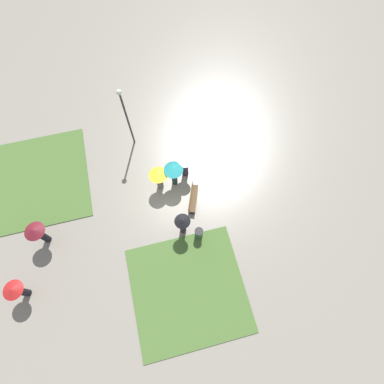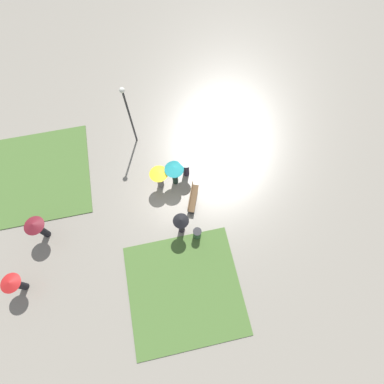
{
  "view_description": "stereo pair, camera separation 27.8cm",
  "coord_description": "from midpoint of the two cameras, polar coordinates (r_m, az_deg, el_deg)",
  "views": [
    {
      "loc": [
        -7.59,
        0.6,
        17.53
      ],
      "look_at": [
        -0.31,
        -1.24,
        0.61
      ],
      "focal_mm": 28.0,
      "sensor_mm": 36.0,
      "label": 1
    },
    {
      "loc": [
        -7.65,
        0.33,
        17.53
      ],
      "look_at": [
        -0.31,
        -1.24,
        0.61
      ],
      "focal_mm": 28.0,
      "sensor_mm": 36.0,
      "label": 2
    }
  ],
  "objects": [
    {
      "name": "lone_walker_mid_plaza",
      "position": [
        18.84,
        -30.34,
        -14.88
      ],
      "size": [
        1.05,
        1.05,
        1.77
      ],
      "rotation": [
        0.0,
        0.0,
        2.66
      ],
      "color": "black",
      "rests_on": "ground_plane"
    },
    {
      "name": "crowd_person_yellow",
      "position": [
        18.38,
        -5.82,
        2.94
      ],
      "size": [
        1.14,
        1.14,
        1.78
      ],
      "rotation": [
        0.0,
        0.0,
        4.26
      ],
      "color": "slate",
      "rests_on": "ground_plane"
    },
    {
      "name": "lone_walker_far_path",
      "position": [
        18.92,
        -27.06,
        -6.02
      ],
      "size": [
        1.13,
        1.13,
        1.98
      ],
      "rotation": [
        0.0,
        0.0,
        4.36
      ],
      "color": "black",
      "rests_on": "ground_plane"
    },
    {
      "name": "crowd_person_black",
      "position": [
        17.2,
        -1.6,
        -6.1
      ],
      "size": [
        0.91,
        0.91,
        1.89
      ],
      "rotation": [
        0.0,
        0.0,
        5.19
      ],
      "color": "#2D2333",
      "rests_on": "ground_plane"
    },
    {
      "name": "lawn_patch_near",
      "position": [
        17.59,
        -0.95,
        -18.05
      ],
      "size": [
        6.06,
        6.19,
        0.06
      ],
      "color": "#4C7033",
      "rests_on": "ground_plane"
    },
    {
      "name": "trash_bin",
      "position": [
        17.75,
        1.45,
        -7.94
      ],
      "size": [
        0.5,
        0.5,
        0.94
      ],
      "color": "#335638",
      "rests_on": "ground_plane"
    },
    {
      "name": "crowd_person_teal",
      "position": [
        18.2,
        -2.94,
        3.94
      ],
      "size": [
        1.17,
        1.17,
        1.98
      ],
      "rotation": [
        0.0,
        0.0,
        3.49
      ],
      "color": "#1E3328",
      "rests_on": "ground_plane"
    },
    {
      "name": "ground_plane",
      "position": [
        19.12,
        -3.41,
        -0.62
      ],
      "size": [
        90.0,
        90.0,
        0.0
      ],
      "primitive_type": "plane",
      "color": "gray"
    },
    {
      "name": "lamp_post",
      "position": [
        18.92,
        -11.67,
        15.0
      ],
      "size": [
        0.32,
        0.32,
        5.0
      ],
      "color": "#2D2D30",
      "rests_on": "ground_plane"
    },
    {
      "name": "lawn_patch_far",
      "position": [
        22.01,
        -26.68,
        2.93
      ],
      "size": [
        6.67,
        6.39,
        0.06
      ],
      "color": "#4C7033",
      "rests_on": "ground_plane"
    },
    {
      "name": "park_bench",
      "position": [
        18.51,
        0.44,
        -1.11
      ],
      "size": [
        1.87,
        1.06,
        0.9
      ],
      "rotation": [
        0.0,
        0.0,
        -0.37
      ],
      "color": "brown",
      "rests_on": "ground_plane"
    },
    {
      "name": "crowd_person_white",
      "position": [
        18.61,
        -0.72,
        5.35
      ],
      "size": [
        1.0,
        1.0,
        1.98
      ],
      "rotation": [
        0.0,
        0.0,
        5.94
      ],
      "color": "#2D2333",
      "rests_on": "ground_plane"
    }
  ]
}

